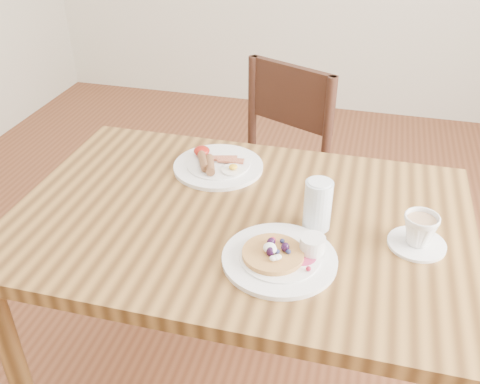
{
  "coord_description": "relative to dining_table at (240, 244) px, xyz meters",
  "views": [
    {
      "loc": [
        0.29,
        -1.12,
        1.56
      ],
      "look_at": [
        0.0,
        0.0,
        0.82
      ],
      "focal_mm": 40.0,
      "sensor_mm": 36.0,
      "label": 1
    }
  ],
  "objects": [
    {
      "name": "pancake_plate",
      "position": [
        0.14,
        -0.16,
        0.11
      ],
      "size": [
        0.27,
        0.27,
        0.06
      ],
      "color": "white",
      "rests_on": "dining_table"
    },
    {
      "name": "dining_table",
      "position": [
        0.0,
        0.0,
        0.0
      ],
      "size": [
        1.2,
        0.8,
        0.75
      ],
      "color": "olive",
      "rests_on": "ground"
    },
    {
      "name": "breakfast_plate",
      "position": [
        -0.13,
        0.22,
        0.11
      ],
      "size": [
        0.27,
        0.27,
        0.04
      ],
      "color": "white",
      "rests_on": "dining_table"
    },
    {
      "name": "chair_far",
      "position": [
        -0.06,
        0.69,
        -0.16
      ],
      "size": [
        0.56,
        0.56,
        0.88
      ],
      "rotation": [
        0.0,
        0.0,
        2.72
      ],
      "color": "#351B13",
      "rests_on": "ground"
    },
    {
      "name": "teacup_saucer",
      "position": [
        0.45,
        -0.02,
        0.14
      ],
      "size": [
        0.14,
        0.14,
        0.09
      ],
      "color": "white",
      "rests_on": "dining_table"
    },
    {
      "name": "water_glass",
      "position": [
        0.2,
        -0.0,
        0.16
      ],
      "size": [
        0.07,
        0.07,
        0.13
      ],
      "primitive_type": "cylinder",
      "color": "silver",
      "rests_on": "dining_table"
    }
  ]
}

